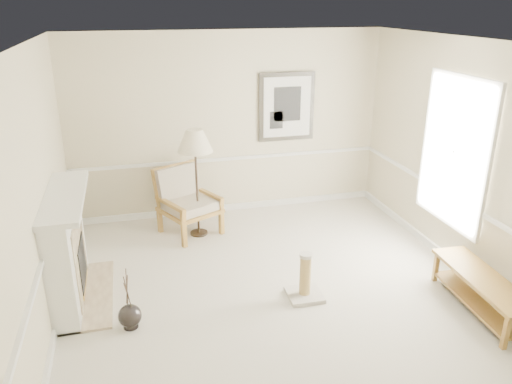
% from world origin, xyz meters
% --- Properties ---
extents(ground, '(5.50, 5.50, 0.00)m').
position_xyz_m(ground, '(0.00, 0.00, 0.00)').
color(ground, silver).
rests_on(ground, ground).
extents(room, '(5.04, 5.54, 2.92)m').
position_xyz_m(room, '(0.14, 0.08, 1.87)').
color(room, beige).
rests_on(room, ground).
extents(fireplace, '(0.64, 1.64, 1.31)m').
position_xyz_m(fireplace, '(-2.34, 0.60, 0.64)').
color(fireplace, white).
rests_on(fireplace, ground).
extents(floor_vase, '(0.25, 0.25, 0.73)m').
position_xyz_m(floor_vase, '(-1.71, -0.16, 0.13)').
color(floor_vase, black).
rests_on(floor_vase, ground).
extents(armchair, '(1.03, 1.05, 1.00)m').
position_xyz_m(armchair, '(-0.81, 2.11, 0.54)').
color(armchair, olive).
rests_on(armchair, ground).
extents(floor_lamp, '(0.58, 0.58, 1.61)m').
position_xyz_m(floor_lamp, '(-0.65, 1.94, 1.41)').
color(floor_lamp, black).
rests_on(floor_lamp, ground).
extents(bench, '(0.53, 1.49, 0.42)m').
position_xyz_m(bench, '(2.15, -0.82, 0.28)').
color(bench, olive).
rests_on(bench, ground).
extents(scratching_post, '(0.42, 0.42, 0.58)m').
position_xyz_m(scratching_post, '(0.31, -0.08, 0.18)').
color(scratching_post, beige).
rests_on(scratching_post, ground).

